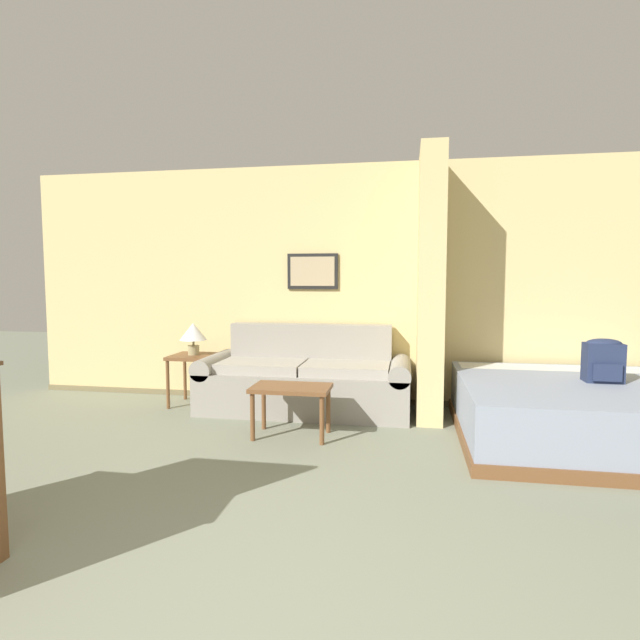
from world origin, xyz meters
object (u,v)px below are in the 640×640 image
at_px(coffee_table, 291,393).
at_px(bed, 574,411).
at_px(table_lamp, 193,333).
at_px(couch, 305,380).
at_px(backpack, 603,360).

bearing_deg(coffee_table, bed, 7.12).
bearing_deg(bed, table_lamp, 170.80).
height_order(couch, backpack, couch).
relative_size(couch, coffee_table, 3.19).
bearing_deg(couch, table_lamp, 179.15).
xyz_separation_m(couch, bed, (2.43, -0.57, -0.06)).
xyz_separation_m(coffee_table, bed, (2.37, 0.30, -0.12)).
bearing_deg(backpack, table_lamp, 171.97).
distance_m(coffee_table, backpack, 2.64).
height_order(table_lamp, backpack, table_lamp).
bearing_deg(coffee_table, couch, 93.57).
relative_size(table_lamp, backpack, 0.94).
bearing_deg(coffee_table, backpack, 7.48).
relative_size(coffee_table, table_lamp, 1.95).
xyz_separation_m(couch, table_lamp, (-1.24, 0.02, 0.47)).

